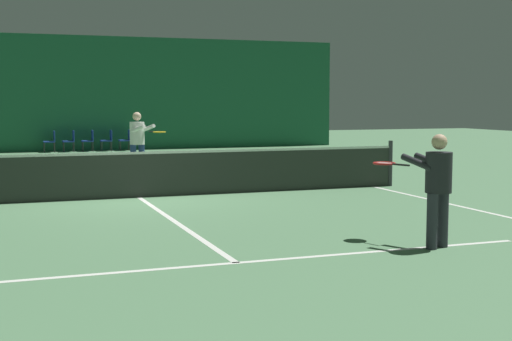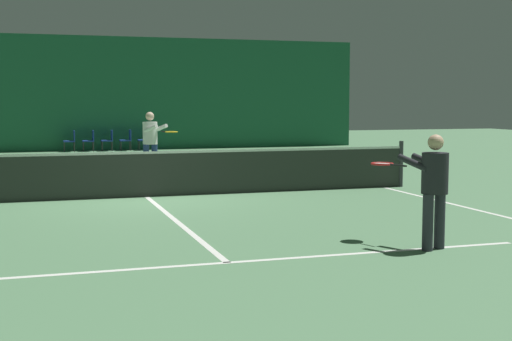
% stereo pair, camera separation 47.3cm
% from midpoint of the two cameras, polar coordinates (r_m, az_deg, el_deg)
% --- Properties ---
extents(ground_plane, '(60.00, 60.00, 0.00)m').
position_cam_midpoint_polar(ground_plane, '(15.01, -7.86, -2.10)').
color(ground_plane, '#56845B').
extents(backdrop_curtain, '(23.00, 0.12, 4.62)m').
position_cam_midpoint_polar(backdrop_curtain, '(29.59, -12.81, 6.04)').
color(backdrop_curtain, '#1E5B3D').
rests_on(backdrop_curtain, ground).
extents(court_line_baseline_far, '(11.00, 0.10, 0.00)m').
position_cam_midpoint_polar(court_line_baseline_far, '(26.76, -12.18, 1.17)').
color(court_line_baseline_far, white).
rests_on(court_line_baseline_far, ground).
extents(court_line_service_far, '(8.25, 0.10, 0.00)m').
position_cam_midpoint_polar(court_line_service_far, '(21.31, -10.78, 0.11)').
color(court_line_service_far, white).
rests_on(court_line_service_far, ground).
extents(court_line_service_near, '(8.25, 0.10, 0.00)m').
position_cam_midpoint_polar(court_line_service_near, '(8.86, -0.77, -7.38)').
color(court_line_service_near, white).
rests_on(court_line_service_near, ground).
extents(court_line_sideline_right, '(0.10, 23.80, 0.00)m').
position_cam_midpoint_polar(court_line_sideline_right, '(16.82, 10.94, -1.32)').
color(court_line_sideline_right, white).
rests_on(court_line_sideline_right, ground).
extents(court_line_centre, '(0.10, 12.80, 0.00)m').
position_cam_midpoint_polar(court_line_centre, '(15.01, -7.86, -2.10)').
color(court_line_centre, white).
rests_on(court_line_centre, ground).
extents(tennis_net, '(12.00, 0.10, 1.07)m').
position_cam_midpoint_polar(tennis_net, '(14.95, -7.88, -0.16)').
color(tennis_net, '#2D332D').
rests_on(tennis_net, ground).
extents(player_near, '(0.75, 1.34, 1.55)m').
position_cam_midpoint_polar(player_near, '(9.87, 15.24, -0.94)').
color(player_near, '#2D2D38').
rests_on(player_near, ground).
extents(player_far, '(0.88, 1.39, 1.70)m').
position_cam_midpoint_polar(player_far, '(19.34, -7.71, 2.56)').
color(player_far, navy).
rests_on(player_far, ground).
extents(courtside_chair_0, '(0.44, 0.44, 0.84)m').
position_cam_midpoint_polar(courtside_chair_0, '(29.03, -14.12, 2.42)').
color(courtside_chair_0, '#2D2D2D').
rests_on(courtside_chair_0, ground).
extents(courtside_chair_1, '(0.44, 0.44, 0.84)m').
position_cam_midpoint_polar(courtside_chair_1, '(29.08, -12.68, 2.46)').
color(courtside_chair_1, '#2D2D2D').
rests_on(courtside_chair_1, ground).
extents(courtside_chair_2, '(0.44, 0.44, 0.84)m').
position_cam_midpoint_polar(courtside_chair_2, '(29.15, -11.24, 2.49)').
color(courtside_chair_2, '#2D2D2D').
rests_on(courtside_chair_2, ground).
extents(courtside_chair_3, '(0.44, 0.44, 0.84)m').
position_cam_midpoint_polar(courtside_chair_3, '(29.24, -9.81, 2.53)').
color(courtside_chair_3, '#2D2D2D').
rests_on(courtside_chair_3, ground).
extents(courtside_chair_4, '(0.44, 0.44, 0.84)m').
position_cam_midpoint_polar(courtside_chair_4, '(29.35, -8.39, 2.56)').
color(courtside_chair_4, '#2D2D2D').
rests_on(courtside_chair_4, ground).
extents(tennis_ball, '(0.07, 0.07, 0.07)m').
position_cam_midpoint_polar(tennis_ball, '(10.59, 15.88, -5.29)').
color(tennis_ball, '#D1DB33').
rests_on(tennis_ball, ground).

